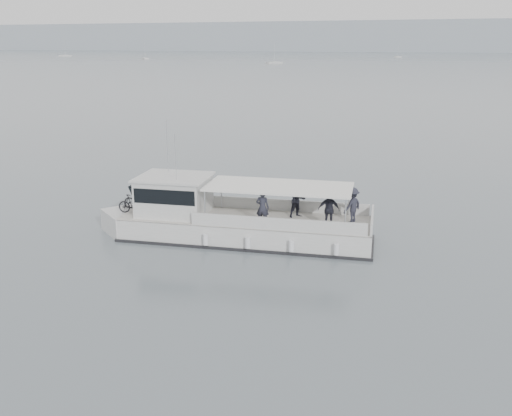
% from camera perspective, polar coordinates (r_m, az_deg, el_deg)
% --- Properties ---
extents(ground, '(1400.00, 1400.00, 0.00)m').
position_cam_1_polar(ground, '(30.72, -7.46, -0.72)').
color(ground, slate).
rests_on(ground, ground).
extents(headland, '(1400.00, 90.00, 28.00)m').
position_cam_1_polar(headland, '(586.06, 20.01, 15.83)').
color(headland, '#939EA8').
rests_on(headland, ground).
extents(tour_boat, '(13.31, 4.86, 5.54)m').
position_cam_1_polar(tour_boat, '(26.71, -3.42, -1.17)').
color(tour_boat, silver).
rests_on(tour_boat, ground).
extents(moored_fleet, '(436.50, 342.11, 9.63)m').
position_cam_1_polar(moored_fleet, '(264.67, 6.86, 14.30)').
color(moored_fleet, silver).
rests_on(moored_fleet, ground).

